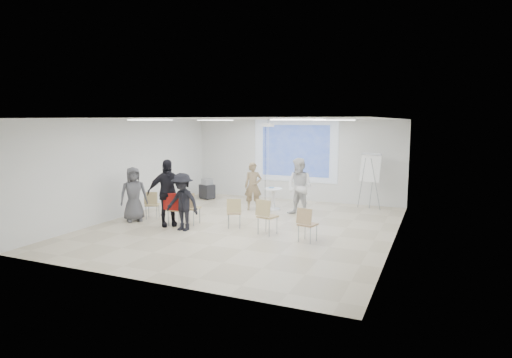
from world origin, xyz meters
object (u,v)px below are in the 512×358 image
at_px(pedestal_table, 273,198).
at_px(chair_center, 234,210).
at_px(chair_right_inner, 266,214).
at_px(chair_right_far, 306,222).
at_px(chair_left_mid, 175,207).
at_px(audience_left, 167,188).
at_px(player_right, 300,184).
at_px(chair_far_left, 152,203).
at_px(chair_left_inner, 190,206).
at_px(flipchart_easel, 371,168).
at_px(audience_outer, 134,191).
at_px(player_left, 253,183).
at_px(av_cart, 207,190).
at_px(audience_mid, 182,198).
at_px(laptop, 191,207).

height_order(pedestal_table, chair_center, chair_center).
distance_m(chair_right_inner, chair_right_far, 1.20).
distance_m(chair_left_mid, chair_center, 1.70).
distance_m(chair_right_far, audience_left, 4.13).
relative_size(player_right, chair_left_mid, 2.20).
height_order(chair_far_left, chair_left_inner, chair_left_inner).
bearing_deg(flipchart_easel, chair_far_left, -130.45).
relative_size(player_right, audience_outer, 1.11).
bearing_deg(player_left, chair_left_inner, -131.48).
height_order(chair_center, audience_left, audience_left).
xyz_separation_m(chair_center, flipchart_easel, (3.04, 4.12, 0.89)).
bearing_deg(player_right, chair_left_inner, -119.98).
height_order(audience_left, av_cart, audience_left).
xyz_separation_m(pedestal_table, audience_mid, (-1.28, -3.49, 0.47)).
relative_size(chair_far_left, chair_center, 1.01).
relative_size(chair_left_inner, chair_right_far, 1.10).
relative_size(pedestal_table, player_right, 0.37).
height_order(chair_center, laptop, chair_center).
distance_m(chair_left_mid, chair_left_inner, 0.40).
xyz_separation_m(player_right, chair_center, (-1.19, -2.20, -0.51)).
distance_m(chair_left_mid, audience_outer, 1.49).
xyz_separation_m(audience_left, audience_outer, (-1.24, 0.08, -0.18)).
bearing_deg(chair_right_inner, chair_far_left, -171.33).
bearing_deg(audience_outer, chair_center, -40.49).
bearing_deg(audience_mid, chair_center, 39.33).
bearing_deg(chair_far_left, chair_center, -24.46).
xyz_separation_m(chair_right_inner, chair_right_far, (1.17, -0.26, -0.05)).
bearing_deg(chair_right_far, flipchart_easel, 92.38).
relative_size(chair_left_mid, chair_center, 1.09).
bearing_deg(chair_right_far, player_right, 122.91).
distance_m(player_right, audience_outer, 5.01).
distance_m(player_right, av_cart, 4.42).
relative_size(pedestal_table, chair_far_left, 0.89).
bearing_deg(chair_center, laptop, 159.22).
xyz_separation_m(laptop, av_cart, (-1.62, 3.72, -0.15)).
height_order(player_left, chair_center, player_left).
distance_m(pedestal_table, player_left, 0.83).
bearing_deg(audience_outer, av_cart, 39.72).
distance_m(audience_mid, flipchart_easel, 6.47).
bearing_deg(chair_center, pedestal_table, 63.56).
bearing_deg(chair_left_inner, audience_left, -150.58).
bearing_deg(chair_right_inner, audience_outer, -165.10).
height_order(chair_far_left, audience_left, audience_left).
distance_m(pedestal_table, chair_center, 2.72).
xyz_separation_m(chair_right_far, flipchart_easel, (0.80, 4.68, 0.88)).
distance_m(chair_left_inner, audience_left, 0.81).
bearing_deg(chair_left_inner, audience_outer, -174.14).
height_order(pedestal_table, chair_far_left, chair_far_left).
distance_m(player_right, chair_far_left, 4.55).
bearing_deg(av_cart, audience_mid, -45.06).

